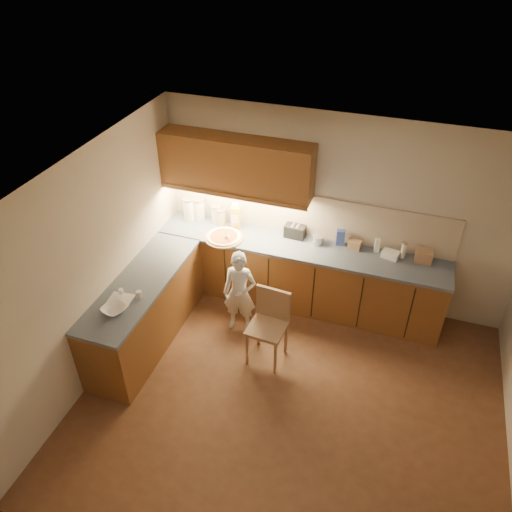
# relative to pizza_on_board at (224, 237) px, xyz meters

# --- Properties ---
(room) EXTENTS (4.54, 4.50, 2.62)m
(room) POSITION_rel_pizza_on_board_xyz_m (1.35, -1.54, 0.73)
(room) COLOR #57331E
(room) RESTS_ON ground
(l_counter) EXTENTS (3.77, 2.62, 0.92)m
(l_counter) POSITION_rel_pizza_on_board_xyz_m (0.43, -0.29, -0.48)
(l_counter) COLOR brown
(l_counter) RESTS_ON ground
(backsplash) EXTENTS (3.75, 0.02, 0.58)m
(backsplash) POSITION_rel_pizza_on_board_xyz_m (0.98, 0.45, 0.27)
(backsplash) COLOR beige
(backsplash) RESTS_ON l_counter
(upper_cabinets) EXTENTS (1.95, 0.36, 0.73)m
(upper_cabinets) POSITION_rel_pizza_on_board_xyz_m (0.08, 0.29, 0.91)
(upper_cabinets) COLOR brown
(upper_cabinets) RESTS_ON ground
(pizza_on_board) EXTENTS (0.50, 0.50, 0.20)m
(pizza_on_board) POSITION_rel_pizza_on_board_xyz_m (0.00, 0.00, 0.00)
(pizza_on_board) COLOR tan
(pizza_on_board) RESTS_ON l_counter
(child) EXTENTS (0.44, 0.32, 1.15)m
(child) POSITION_rel_pizza_on_board_xyz_m (0.42, -0.58, -0.37)
(child) COLOR white
(child) RESTS_ON ground
(wooden_chair) EXTENTS (0.45, 0.45, 0.93)m
(wooden_chair) POSITION_rel_pizza_on_board_xyz_m (0.91, -0.90, -0.40)
(wooden_chair) COLOR tan
(wooden_chair) RESTS_ON ground
(mixing_bowl) EXTENTS (0.31, 0.31, 0.06)m
(mixing_bowl) POSITION_rel_pizza_on_board_xyz_m (-0.60, -1.68, 0.01)
(mixing_bowl) COLOR white
(mixing_bowl) RESTS_ON l_counter
(canister_a) EXTENTS (0.16, 0.16, 0.33)m
(canister_a) POSITION_rel_pizza_on_board_xyz_m (-0.62, 0.29, 0.14)
(canister_a) COLOR white
(canister_a) RESTS_ON l_counter
(canister_b) EXTENTS (0.18, 0.18, 0.31)m
(canister_b) POSITION_rel_pizza_on_board_xyz_m (-0.51, 0.36, 0.13)
(canister_b) COLOR white
(canister_b) RESTS_ON l_counter
(canister_c) EXTENTS (0.14, 0.14, 0.27)m
(canister_c) POSITION_rel_pizza_on_board_xyz_m (-0.23, 0.33, 0.11)
(canister_c) COLOR silver
(canister_c) RESTS_ON l_counter
(canister_d) EXTENTS (0.14, 0.14, 0.23)m
(canister_d) POSITION_rel_pizza_on_board_xyz_m (-0.17, 0.32, 0.09)
(canister_d) COLOR beige
(canister_d) RESTS_ON l_counter
(oil_jug) EXTENTS (0.14, 0.12, 0.37)m
(oil_jug) POSITION_rel_pizza_on_board_xyz_m (0.05, 0.30, 0.15)
(oil_jug) COLOR gold
(oil_jug) RESTS_ON l_counter
(toaster) EXTENTS (0.27, 0.17, 0.17)m
(toaster) POSITION_rel_pizza_on_board_xyz_m (0.86, 0.34, 0.06)
(toaster) COLOR black
(toaster) RESTS_ON l_counter
(steel_pot) EXTENTS (0.15, 0.15, 0.12)m
(steel_pot) POSITION_rel_pizza_on_board_xyz_m (1.18, 0.28, 0.04)
(steel_pot) COLOR #A9AAAE
(steel_pot) RESTS_ON l_counter
(blue_box) EXTENTS (0.12, 0.09, 0.21)m
(blue_box) POSITION_rel_pizza_on_board_xyz_m (1.46, 0.36, 0.08)
(blue_box) COLOR #364CA4
(blue_box) RESTS_ON l_counter
(card_box_a) EXTENTS (0.17, 0.13, 0.11)m
(card_box_a) POSITION_rel_pizza_on_board_xyz_m (1.65, 0.33, 0.03)
(card_box_a) COLOR #A8815A
(card_box_a) RESTS_ON l_counter
(white_bottle) EXTENTS (0.07, 0.07, 0.18)m
(white_bottle) POSITION_rel_pizza_on_board_xyz_m (1.92, 0.35, 0.07)
(white_bottle) COLOR white
(white_bottle) RESTS_ON l_counter
(flat_pack) EXTENTS (0.23, 0.19, 0.08)m
(flat_pack) POSITION_rel_pizza_on_board_xyz_m (2.10, 0.28, 0.02)
(flat_pack) COLOR white
(flat_pack) RESTS_ON l_counter
(tall_jar) EXTENTS (0.07, 0.07, 0.22)m
(tall_jar) POSITION_rel_pizza_on_board_xyz_m (2.24, 0.32, 0.09)
(tall_jar) COLOR white
(tall_jar) RESTS_ON l_counter
(card_box_b) EXTENTS (0.20, 0.16, 0.16)m
(card_box_b) POSITION_rel_pizza_on_board_xyz_m (2.49, 0.32, 0.06)
(card_box_b) COLOR tan
(card_box_b) RESTS_ON l_counter
(dough_cloth) EXTENTS (0.28, 0.23, 0.02)m
(dough_cloth) POSITION_rel_pizza_on_board_xyz_m (-0.63, -1.49, -0.01)
(dough_cloth) COLOR white
(dough_cloth) RESTS_ON l_counter
(spice_jar_a) EXTENTS (0.07, 0.07, 0.07)m
(spice_jar_a) POSITION_rel_pizza_on_board_xyz_m (-0.68, -1.41, 0.01)
(spice_jar_a) COLOR white
(spice_jar_a) RESTS_ON l_counter
(spice_jar_b) EXTENTS (0.08, 0.08, 0.09)m
(spice_jar_b) POSITION_rel_pizza_on_board_xyz_m (-0.46, -1.39, 0.02)
(spice_jar_b) COLOR silver
(spice_jar_b) RESTS_ON l_counter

